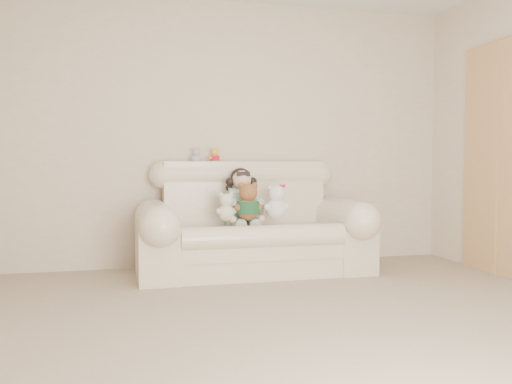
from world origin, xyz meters
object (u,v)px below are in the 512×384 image
object	(u,v)px
brown_teddy	(248,198)
white_cat	(276,198)
seated_child	(242,197)
sofa	(253,217)
cream_teddy	(226,204)

from	to	relation	value
brown_teddy	white_cat	distance (m)	0.27
white_cat	seated_child	bearing A→B (deg)	159.94
seated_child	sofa	bearing A→B (deg)	-45.53
sofa	seated_child	world-z (taller)	sofa
sofa	brown_teddy	distance (m)	0.25
cream_teddy	sofa	bearing A→B (deg)	46.77
seated_child	brown_teddy	distance (m)	0.22
seated_child	brown_teddy	xyz separation A→B (m)	(0.01, -0.22, 0.00)
brown_teddy	cream_teddy	size ratio (longest dim) A/B	1.35
sofa	cream_teddy	distance (m)	0.33
sofa	cream_teddy	bearing A→B (deg)	-156.84
brown_teddy	sofa	bearing A→B (deg)	56.27
sofa	seated_child	size ratio (longest dim) A/B	3.78
sofa	brown_teddy	xyz separation A→B (m)	(-0.08, -0.14, 0.19)
seated_child	brown_teddy	world-z (taller)	seated_child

